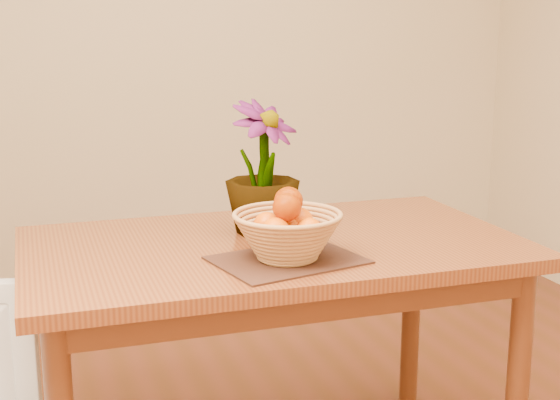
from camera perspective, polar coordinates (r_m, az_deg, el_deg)
name	(u,v)px	position (r m, az deg, el deg)	size (l,w,h in m)	color
wall_back	(154,25)	(4.04, -9.18, 12.52)	(4.00, 0.02, 2.70)	beige
table	(274,271)	(2.25, -0.46, -5.18)	(1.40, 0.80, 0.75)	brown
placemat	(287,260)	(2.04, 0.55, -4.41)	(0.36, 0.27, 0.01)	#3A1E15
wicker_basket	(287,238)	(2.02, 0.55, -2.77)	(0.29, 0.29, 0.12)	tan
orange_pile	(288,216)	(2.01, 0.56, -1.20)	(0.17, 0.16, 0.14)	#ED5A03
potted_plant	(263,168)	(2.27, -1.29, 2.36)	(0.22, 0.22, 0.39)	#1C4212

